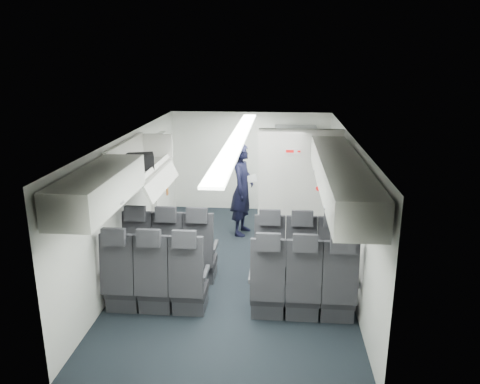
% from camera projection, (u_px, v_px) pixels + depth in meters
% --- Properties ---
extents(cabin_shell, '(3.41, 6.01, 2.16)m').
position_uv_depth(cabin_shell, '(238.00, 201.00, 7.29)').
color(cabin_shell, black).
rests_on(cabin_shell, ground).
extents(seat_row_front, '(3.33, 0.56, 1.24)m').
position_uv_depth(seat_row_front, '(235.00, 257.00, 6.98)').
color(seat_row_front, '#252428').
rests_on(seat_row_front, cabin_shell).
extents(seat_row_mid, '(3.33, 0.56, 1.24)m').
position_uv_depth(seat_row_mid, '(228.00, 286.00, 6.12)').
color(seat_row_mid, '#252428').
rests_on(seat_row_mid, cabin_shell).
extents(overhead_bin_left_rear, '(0.53, 1.80, 0.40)m').
position_uv_depth(overhead_bin_left_rear, '(99.00, 189.00, 5.28)').
color(overhead_bin_left_rear, silver).
rests_on(overhead_bin_left_rear, cabin_shell).
extents(overhead_bin_left_front_open, '(0.64, 1.70, 0.72)m').
position_uv_depth(overhead_bin_left_front_open, '(140.00, 164.00, 7.00)').
color(overhead_bin_left_front_open, '#9E9E93').
rests_on(overhead_bin_left_front_open, cabin_shell).
extents(overhead_bin_right_rear, '(0.53, 1.80, 0.40)m').
position_uv_depth(overhead_bin_right_rear, '(350.00, 195.00, 5.05)').
color(overhead_bin_right_rear, silver).
rests_on(overhead_bin_right_rear, cabin_shell).
extents(overhead_bin_right_front, '(0.53, 1.70, 0.40)m').
position_uv_depth(overhead_bin_right_front, '(333.00, 160.00, 6.73)').
color(overhead_bin_right_front, silver).
rests_on(overhead_bin_right_front, cabin_shell).
extents(bulkhead_partition, '(1.40, 0.15, 2.13)m').
position_uv_depth(bulkhead_partition, '(299.00, 191.00, 7.98)').
color(bulkhead_partition, silver).
rests_on(bulkhead_partition, cabin_shell).
extents(galley_unit, '(0.85, 0.52, 1.90)m').
position_uv_depth(galley_unit, '(294.00, 171.00, 9.86)').
color(galley_unit, '#939399').
rests_on(galley_unit, cabin_shell).
extents(boarding_door, '(0.12, 1.27, 1.86)m').
position_uv_depth(boarding_door, '(160.00, 183.00, 8.95)').
color(boarding_door, silver).
rests_on(boarding_door, cabin_shell).
extents(flight_attendant, '(0.53, 0.71, 1.75)m').
position_uv_depth(flight_attendant, '(242.00, 189.00, 8.80)').
color(flight_attendant, black).
rests_on(flight_attendant, ground).
extents(carry_on_bag, '(0.50, 0.42, 0.26)m').
position_uv_depth(carry_on_bag, '(139.00, 163.00, 6.92)').
color(carry_on_bag, black).
rests_on(carry_on_bag, overhead_bin_left_front_open).
extents(papers, '(0.19, 0.06, 0.13)m').
position_uv_depth(papers, '(252.00, 179.00, 8.67)').
color(papers, white).
rests_on(papers, flight_attendant).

